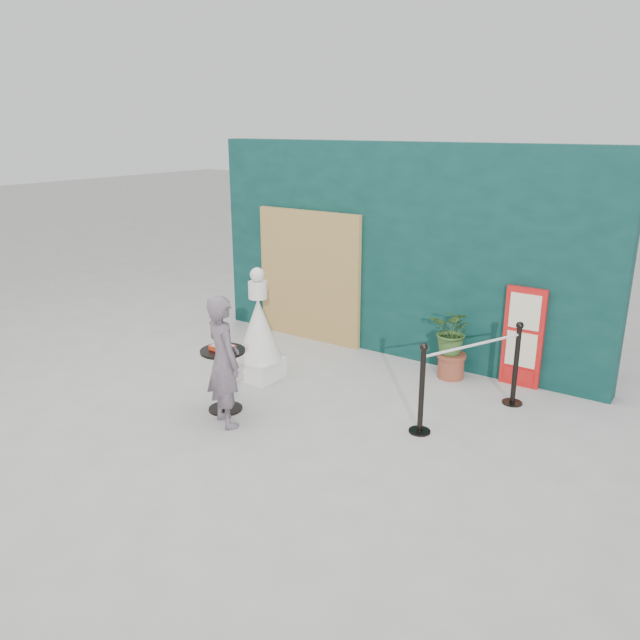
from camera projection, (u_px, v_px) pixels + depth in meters
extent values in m
plane|color=#ADAAA5|center=(257.00, 435.00, 6.75)|extent=(60.00, 60.00, 0.00)
cube|color=#092B28|center=(398.00, 252.00, 8.78)|extent=(6.00, 0.30, 3.00)
cube|color=tan|center=(309.00, 276.00, 9.52)|extent=(1.80, 0.08, 2.00)
imported|color=slate|center=(224.00, 361.00, 6.80)|extent=(0.64, 0.55, 1.49)
cube|color=red|center=(523.00, 337.00, 7.86)|extent=(0.50, 0.06, 1.30)
cube|color=beige|center=(525.00, 312.00, 7.72)|extent=(0.38, 0.02, 0.45)
cube|color=beige|center=(521.00, 349.00, 7.87)|extent=(0.38, 0.02, 0.45)
cube|color=red|center=(518.00, 375.00, 7.98)|extent=(0.38, 0.02, 0.18)
cube|color=white|center=(260.00, 368.00, 8.24)|extent=(0.50, 0.50, 0.27)
cone|color=silver|center=(259.00, 329.00, 8.07)|extent=(0.58, 0.58, 0.82)
cylinder|color=white|center=(258.00, 290.00, 7.91)|extent=(0.24, 0.24, 0.22)
sphere|color=silver|center=(257.00, 275.00, 7.85)|extent=(0.18, 0.18, 0.18)
cylinder|color=black|center=(226.00, 409.00, 7.36)|extent=(0.40, 0.40, 0.02)
cylinder|color=black|center=(224.00, 381.00, 7.26)|extent=(0.06, 0.06, 0.72)
cylinder|color=black|center=(223.00, 351.00, 7.14)|extent=(0.52, 0.52, 0.03)
cube|color=red|center=(223.00, 348.00, 7.13)|extent=(0.26, 0.19, 0.05)
cube|color=red|center=(222.00, 345.00, 7.12)|extent=(0.24, 0.17, 0.00)
cube|color=#D28F4C|center=(220.00, 343.00, 7.15)|extent=(0.15, 0.14, 0.02)
cube|color=gold|center=(224.00, 346.00, 7.08)|extent=(0.13, 0.13, 0.02)
cone|color=yellow|center=(227.00, 342.00, 7.14)|extent=(0.06, 0.06, 0.06)
cylinder|color=#993D32|center=(451.00, 367.00, 8.26)|extent=(0.34, 0.34, 0.29)
cylinder|color=brown|center=(452.00, 355.00, 8.21)|extent=(0.38, 0.38, 0.05)
imported|color=#335625|center=(453.00, 331.00, 8.10)|extent=(0.57, 0.49, 0.63)
cylinder|color=black|center=(419.00, 431.00, 6.82)|extent=(0.24, 0.24, 0.02)
cylinder|color=black|center=(422.00, 392.00, 6.68)|extent=(0.06, 0.06, 0.96)
sphere|color=black|center=(424.00, 347.00, 6.53)|extent=(0.09, 0.09, 0.09)
cylinder|color=black|center=(512.00, 403.00, 7.52)|extent=(0.24, 0.24, 0.02)
cylinder|color=black|center=(516.00, 366.00, 7.38)|extent=(0.06, 0.06, 0.96)
sphere|color=black|center=(520.00, 325.00, 7.22)|extent=(0.09, 0.09, 0.09)
cylinder|color=silver|center=(474.00, 345.00, 6.91)|extent=(0.63, 1.31, 0.03)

